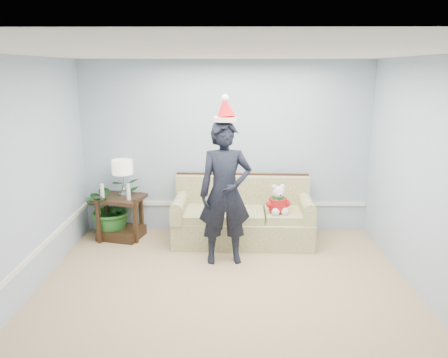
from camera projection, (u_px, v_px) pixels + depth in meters
name	position (u px, v px, depth m)	size (l,w,h in m)	color
room_shell	(225.00, 192.00, 4.39)	(4.54, 5.04, 2.74)	tan
wainscot_trim	(136.00, 233.00, 5.76)	(4.49, 4.99, 0.06)	white
sofa	(243.00, 218.00, 6.64)	(2.10, 0.95, 0.97)	#606931
side_table	(121.00, 222.00, 6.75)	(0.81, 0.73, 0.66)	#321F12
table_lamp	(122.00, 169.00, 6.61)	(0.31, 0.31, 0.56)	silver
candle_pair	(115.00, 192.00, 6.47)	(0.45, 0.06, 0.24)	silver
houseplant	(112.00, 206.00, 6.77)	(0.86, 0.75, 0.96)	#225D23
man	(225.00, 193.00, 5.75)	(0.70, 0.46, 1.92)	black
santa_hat	(225.00, 109.00, 5.50)	(0.38, 0.41, 0.35)	white
teddy_bear	(278.00, 203.00, 6.34)	(0.31, 0.33, 0.44)	white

